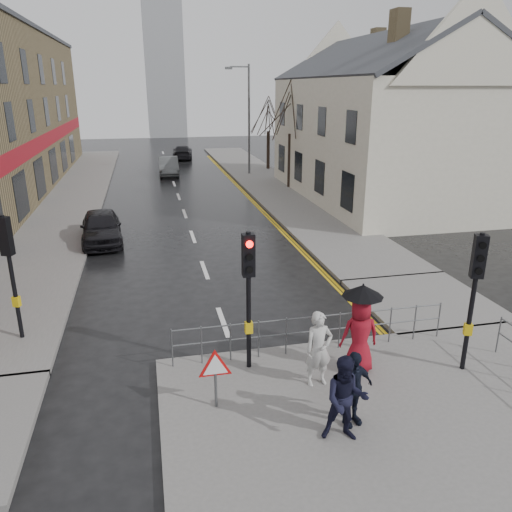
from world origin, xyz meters
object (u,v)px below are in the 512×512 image
pedestrian_a (319,349)px  pedestrian_with_umbrella (360,326)px  pedestrian_d (352,388)px  car_mid (169,166)px  pedestrian_b (346,399)px  car_parked (101,227)px

pedestrian_a → pedestrian_with_umbrella: bearing=11.5°
pedestrian_d → car_mid: bearing=81.1°
car_mid → pedestrian_d: bearing=-85.5°
pedestrian_b → pedestrian_with_umbrella: bearing=75.9°
pedestrian_d → car_parked: pedestrian_d is taller
pedestrian_d → pedestrian_b: bearing=-138.7°
pedestrian_d → car_mid: (-1.89, 31.72, -0.25)m
car_mid → pedestrian_with_umbrella: bearing=-83.5°
car_mid → pedestrian_a: bearing=-85.6°
pedestrian_d → car_mid: 31.77m
pedestrian_a → car_mid: pedestrian_a is taller
pedestrian_with_umbrella → car_parked: bearing=118.3°
pedestrian_with_umbrella → pedestrian_d: bearing=-117.5°
pedestrian_with_umbrella → car_mid: pedestrian_with_umbrella is taller
pedestrian_a → pedestrian_b: (-0.13, -1.90, -0.01)m
pedestrian_a → pedestrian_b: size_ratio=1.01×
pedestrian_b → car_mid: 32.17m
pedestrian_a → pedestrian_with_umbrella: size_ratio=0.80×
pedestrian_with_umbrella → pedestrian_d: (-0.95, -1.82, -0.36)m
pedestrian_a → pedestrian_d: size_ratio=1.10×
pedestrian_a → car_mid: bearing=88.0°
pedestrian_a → car_parked: size_ratio=0.42×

